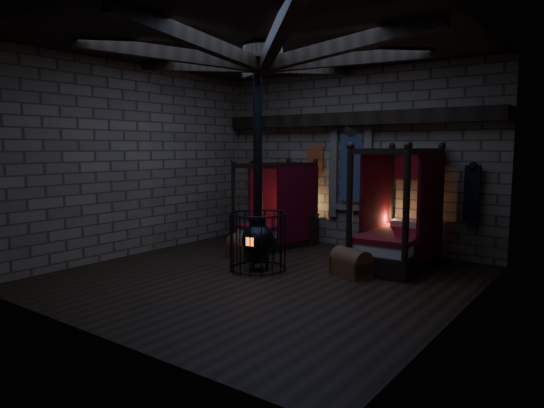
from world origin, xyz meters
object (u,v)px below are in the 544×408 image
Objects in this scene: bed_right at (398,237)px; stove at (258,237)px; trunk_right at (351,263)px; trunk_left at (243,248)px; bed_left at (278,226)px.

stove reaches higher than bed_right.
trunk_right is at bearing 14.90° from stove.
trunk_right reaches higher than trunk_left.
stove is (-1.67, -0.69, 0.43)m from trunk_right.
bed_right reaches higher than trunk_left.
bed_right is at bearing 36.29° from stove.
trunk_right is at bearing -17.84° from bed_left.
trunk_left is 2.55m from trunk_right.
bed_left is at bearing 111.78° from trunk_left.
stove is at bearing -135.43° from trunk_right.
bed_right is 3.26m from trunk_left.
stove reaches higher than trunk_right.
bed_right is at bearing 95.44° from trunk_right.
bed_right reaches higher than trunk_right.
stove is (0.87, -0.60, 0.43)m from trunk_left.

